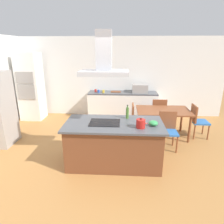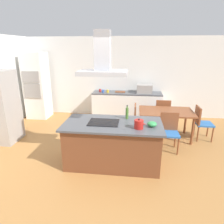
% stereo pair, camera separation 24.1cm
% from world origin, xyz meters
% --- Properties ---
extents(ground, '(16.00, 16.00, 0.00)m').
position_xyz_m(ground, '(0.00, 1.50, 0.00)').
color(ground, '#AD753D').
extents(wall_back, '(7.20, 0.10, 2.70)m').
position_xyz_m(wall_back, '(0.00, 3.25, 1.35)').
color(wall_back, white).
rests_on(wall_back, ground).
extents(kitchen_island, '(1.97, 1.01, 0.90)m').
position_xyz_m(kitchen_island, '(0.00, 0.00, 0.45)').
color(kitchen_island, brown).
rests_on(kitchen_island, ground).
extents(cooktop, '(0.60, 0.44, 0.01)m').
position_xyz_m(cooktop, '(-0.18, 0.00, 0.91)').
color(cooktop, black).
rests_on(cooktop, kitchen_island).
extents(tea_kettle, '(0.22, 0.17, 0.19)m').
position_xyz_m(tea_kettle, '(0.51, -0.22, 0.98)').
color(tea_kettle, '#B21E19').
rests_on(tea_kettle, kitchen_island).
extents(olive_oil_bottle, '(0.06, 0.06, 0.29)m').
position_xyz_m(olive_oil_bottle, '(0.27, 0.29, 1.02)').
color(olive_oil_bottle, '#47722D').
rests_on(olive_oil_bottle, kitchen_island).
extents(mixing_bowl, '(0.18, 0.18, 0.10)m').
position_xyz_m(mixing_bowl, '(0.76, -0.09, 0.95)').
color(mixing_bowl, '#33934C').
rests_on(mixing_bowl, kitchen_island).
extents(back_counter, '(2.31, 0.62, 0.90)m').
position_xyz_m(back_counter, '(0.15, 2.88, 0.45)').
color(back_counter, white).
rests_on(back_counter, ground).
extents(countertop_microwave, '(0.50, 0.38, 0.28)m').
position_xyz_m(countertop_microwave, '(0.72, 2.88, 1.04)').
color(countertop_microwave, '#9E9993').
rests_on(countertop_microwave, back_counter).
extents(coffee_mug_red, '(0.08, 0.08, 0.09)m').
position_xyz_m(coffee_mug_red, '(-0.77, 2.91, 0.95)').
color(coffee_mug_red, red).
rests_on(coffee_mug_red, back_counter).
extents(coffee_mug_blue, '(0.08, 0.08, 0.09)m').
position_xyz_m(coffee_mug_blue, '(-0.66, 2.81, 0.95)').
color(coffee_mug_blue, '#2D56B2').
rests_on(coffee_mug_blue, back_counter).
extents(coffee_mug_yellow, '(0.08, 0.08, 0.09)m').
position_xyz_m(coffee_mug_yellow, '(-0.49, 2.80, 0.95)').
color(coffee_mug_yellow, gold).
rests_on(coffee_mug_yellow, back_counter).
extents(cutting_board, '(0.34, 0.24, 0.02)m').
position_xyz_m(cutting_board, '(-0.08, 2.93, 0.91)').
color(cutting_board, brown).
rests_on(cutting_board, back_counter).
extents(wall_oven_stack, '(0.70, 0.66, 2.20)m').
position_xyz_m(wall_oven_stack, '(-2.90, 2.65, 1.10)').
color(wall_oven_stack, white).
rests_on(wall_oven_stack, ground).
extents(dining_table, '(1.40, 0.90, 0.75)m').
position_xyz_m(dining_table, '(1.25, 1.43, 0.67)').
color(dining_table, brown).
rests_on(dining_table, ground).
extents(chair_facing_island, '(0.42, 0.42, 0.89)m').
position_xyz_m(chair_facing_island, '(1.25, 0.77, 0.51)').
color(chair_facing_island, '#2D6BB7').
rests_on(chair_facing_island, ground).
extents(chair_at_left_end, '(0.42, 0.42, 0.89)m').
position_xyz_m(chair_at_left_end, '(0.34, 1.43, 0.51)').
color(chair_at_left_end, '#2D6BB7').
rests_on(chair_at_left_end, ground).
extents(chair_facing_back_wall, '(0.42, 0.42, 0.89)m').
position_xyz_m(chair_facing_back_wall, '(1.25, 2.10, 0.51)').
color(chair_facing_back_wall, '#2D6BB7').
rests_on(chair_facing_back_wall, ground).
extents(chair_at_right_end, '(0.42, 0.42, 0.89)m').
position_xyz_m(chair_at_right_end, '(2.17, 1.43, 0.51)').
color(chair_at_right_end, '#2D6BB7').
rests_on(chair_at_right_end, ground).
extents(range_hood, '(0.90, 0.55, 0.78)m').
position_xyz_m(range_hood, '(-0.18, 0.00, 2.10)').
color(range_hood, '#ADADB2').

